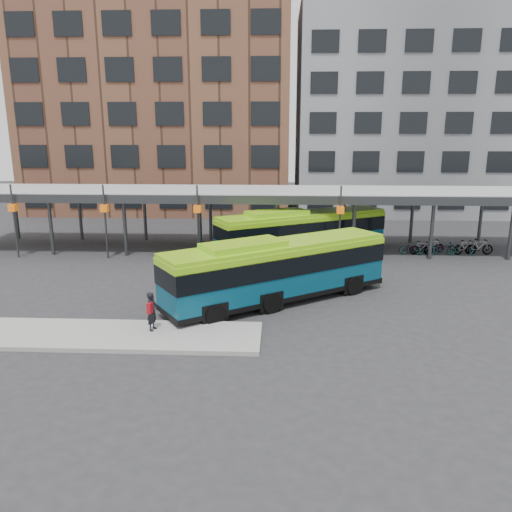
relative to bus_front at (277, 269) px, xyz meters
The scene contains 9 objects.
ground 3.19m from the bus_front, 141.24° to the right, with size 120.00×120.00×0.00m, color #28282B.
boarding_island 9.09m from the bus_front, 148.32° to the right, with size 14.00×3.00×0.18m, color gray.
canopy 11.60m from the bus_front, 101.01° to the left, with size 40.00×6.53×4.80m.
building_brick 33.94m from the bus_front, 111.80° to the left, with size 26.00×14.00×22.00m, color brown.
building_grey 34.36m from the bus_front, 65.38° to the left, with size 24.00×14.00×20.00m, color slate.
bus_front is the anchor object (origin of this frame).
bus_rear 9.16m from the bus_front, 80.17° to the left, with size 11.36×7.91×3.21m.
pedestrian 6.66m from the bus_front, 139.87° to the right, with size 0.49×0.67×1.61m.
bike_rack 15.22m from the bus_front, 42.10° to the left, with size 6.27×1.41×1.08m.
Camera 1 is at (2.17, -21.46, 8.12)m, focal length 35.00 mm.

